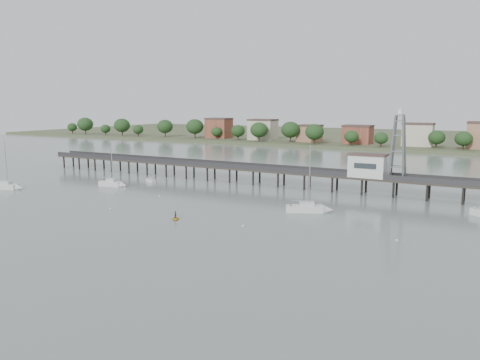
{
  "coord_description": "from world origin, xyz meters",
  "views": [
    {
      "loc": [
        50.53,
        -46.77,
        20.49
      ],
      "look_at": [
        1.57,
        42.0,
        4.0
      ],
      "focal_mm": 35.0,
      "sensor_mm": 36.0,
      "label": 1
    }
  ],
  "objects_px": {
    "pier": "(269,170)",
    "sailboat_c": "(314,209)",
    "lattice_tower": "(398,147)",
    "sailboat_b": "(115,184)",
    "yellow_dinghy": "(176,220)",
    "white_tender": "(151,181)",
    "sailboat_a": "(11,187)"
  },
  "relations": [
    {
      "from": "lattice_tower",
      "to": "sailboat_b",
      "type": "bearing_deg",
      "value": -162.18
    },
    {
      "from": "sailboat_c",
      "to": "white_tender",
      "type": "relative_size",
      "value": 4.03
    },
    {
      "from": "sailboat_a",
      "to": "yellow_dinghy",
      "type": "relative_size",
      "value": 5.36
    },
    {
      "from": "lattice_tower",
      "to": "sailboat_a",
      "type": "relative_size",
      "value": 1.25
    },
    {
      "from": "pier",
      "to": "white_tender",
      "type": "height_order",
      "value": "pier"
    },
    {
      "from": "sailboat_c",
      "to": "sailboat_a",
      "type": "bearing_deg",
      "value": 164.15
    },
    {
      "from": "lattice_tower",
      "to": "yellow_dinghy",
      "type": "height_order",
      "value": "lattice_tower"
    },
    {
      "from": "pier",
      "to": "sailboat_c",
      "type": "bearing_deg",
      "value": -48.52
    },
    {
      "from": "sailboat_c",
      "to": "sailboat_b",
      "type": "bearing_deg",
      "value": 151.61
    },
    {
      "from": "lattice_tower",
      "to": "white_tender",
      "type": "distance_m",
      "value": 62.71
    },
    {
      "from": "sailboat_a",
      "to": "sailboat_b",
      "type": "xyz_separation_m",
      "value": [
        19.53,
        15.12,
        0.0
      ]
    },
    {
      "from": "sailboat_c",
      "to": "lattice_tower",
      "type": "bearing_deg",
      "value": 39.54
    },
    {
      "from": "pier",
      "to": "yellow_dinghy",
      "type": "height_order",
      "value": "pier"
    },
    {
      "from": "sailboat_c",
      "to": "pier",
      "type": "bearing_deg",
      "value": 105.95
    },
    {
      "from": "sailboat_c",
      "to": "yellow_dinghy",
      "type": "bearing_deg",
      "value": -163.96
    },
    {
      "from": "sailboat_a",
      "to": "sailboat_c",
      "type": "bearing_deg",
      "value": -5.97
    },
    {
      "from": "sailboat_c",
      "to": "white_tender",
      "type": "xyz_separation_m",
      "value": [
        -49.91,
        12.21,
        -0.26
      ]
    },
    {
      "from": "sailboat_c",
      "to": "sailboat_b",
      "type": "relative_size",
      "value": 1.17
    },
    {
      "from": "sailboat_c",
      "to": "sailboat_a",
      "type": "xyz_separation_m",
      "value": [
        -73.01,
        -12.46,
        0.01
      ]
    },
    {
      "from": "pier",
      "to": "sailboat_b",
      "type": "distance_m",
      "value": 38.94
    },
    {
      "from": "yellow_dinghy",
      "to": "sailboat_a",
      "type": "bearing_deg",
      "value": 141.01
    },
    {
      "from": "sailboat_c",
      "to": "sailboat_b",
      "type": "xyz_separation_m",
      "value": [
        -53.48,
        2.67,
        0.01
      ]
    },
    {
      "from": "yellow_dinghy",
      "to": "sailboat_c",
      "type": "bearing_deg",
      "value": 7.96
    },
    {
      "from": "sailboat_b",
      "to": "yellow_dinghy",
      "type": "bearing_deg",
      "value": -40.69
    },
    {
      "from": "sailboat_b",
      "to": "white_tender",
      "type": "height_order",
      "value": "sailboat_b"
    },
    {
      "from": "sailboat_b",
      "to": "white_tender",
      "type": "bearing_deg",
      "value": 59.62
    },
    {
      "from": "pier",
      "to": "yellow_dinghy",
      "type": "xyz_separation_m",
      "value": [
        0.94,
        -40.83,
        -3.79
      ]
    },
    {
      "from": "lattice_tower",
      "to": "yellow_dinghy",
      "type": "xyz_separation_m",
      "value": [
        -30.56,
        -40.83,
        -11.1
      ]
    },
    {
      "from": "pier",
      "to": "lattice_tower",
      "type": "distance_m",
      "value": 32.34
    },
    {
      "from": "pier",
      "to": "sailboat_b",
      "type": "bearing_deg",
      "value": -147.79
    },
    {
      "from": "pier",
      "to": "sailboat_b",
      "type": "height_order",
      "value": "sailboat_b"
    },
    {
      "from": "lattice_tower",
      "to": "sailboat_b",
      "type": "xyz_separation_m",
      "value": [
        -64.34,
        -20.69,
        -10.45
      ]
    }
  ]
}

